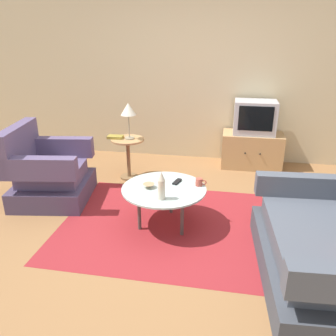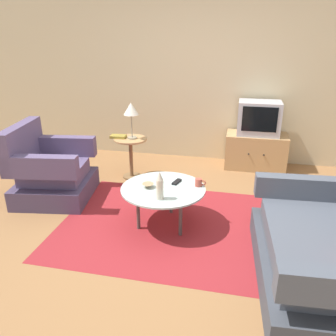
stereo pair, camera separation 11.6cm
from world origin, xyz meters
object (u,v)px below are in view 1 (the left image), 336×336
armchair (48,174)px  tv_stand (252,150)px  couch (328,250)px  tv_remote_dark (177,182)px  table_lamp (128,111)px  coffee_table (164,191)px  vase (161,186)px  television (255,117)px  book (115,137)px  mug (199,182)px  side_table (128,150)px  bowl (149,186)px

armchair → tv_stand: bearing=113.4°
couch → tv_remote_dark: (-1.35, 0.76, 0.16)m
couch → table_lamp: table_lamp is taller
coffee_table → table_lamp: (-0.69, 1.15, 0.56)m
couch → table_lamp: (-2.16, 1.76, 0.67)m
couch → vase: couch is taller
armchair → tv_remote_dark: bearing=74.3°
television → tv_stand: bearing=-90.0°
armchair → television: 2.96m
television → table_lamp: bearing=-155.7°
book → coffee_table: bearing=-55.2°
couch → television: bearing=7.2°
television → mug: 1.91m
side_table → bowl: (0.57, -1.17, 0.04)m
tv_stand → coffee_table: bearing=-117.3°
armchair → television: bearing=113.4°
vase → tv_remote_dark: (0.09, 0.40, -0.12)m
table_lamp → tv_remote_dark: (0.81, -0.99, -0.52)m
mug → tv_remote_dark: mug is taller
armchair → book: size_ratio=4.61×
tv_stand → tv_remote_dark: (-0.87, -1.75, 0.18)m
tv_stand → television: bearing=90.0°
tv_stand → tv_remote_dark: tv_stand is taller
television → bowl: television is taller
tv_remote_dark → armchair: bearing=-80.8°
table_lamp → coffee_table: bearing=-58.9°
mug → tv_remote_dark: size_ratio=0.76×
tv_stand → side_table: bearing=-156.1°
armchair → vase: size_ratio=3.53×
vase → mug: bearing=48.2°
vase → tv_remote_dark: vase is taller
tv_remote_dark → book: (-1.00, 0.99, 0.15)m
television → mug: television is taller
coffee_table → table_lamp: bearing=121.1°
mug → bowl: (-0.50, -0.14, -0.02)m
side_table → mug: size_ratio=4.96×
side_table → vase: vase is taller
couch → coffee_table: size_ratio=1.82×
armchair → television: (2.48, 1.55, 0.44)m
television → mug: bearing=-109.5°
armchair → vase: armchair is taller
television → vase: 2.36m
coffee_table → tv_remote_dark: 0.20m
side_table → book: 0.25m
tv_stand → vase: vase is taller
book → table_lamp: bearing=-1.1°
television → book: (-1.87, -0.76, -0.17)m
tv_remote_dark → vase: bearing=3.8°
couch → vase: (-1.44, 0.37, 0.28)m
couch → television: size_ratio=2.66×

